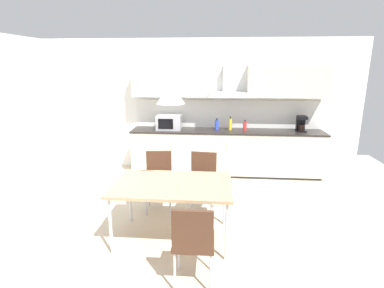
% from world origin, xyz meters
% --- Properties ---
extents(ground_plane, '(8.72, 7.57, 0.02)m').
position_xyz_m(ground_plane, '(0.00, 0.00, -0.01)').
color(ground_plane, beige).
extents(wall_back, '(6.98, 0.10, 2.64)m').
position_xyz_m(wall_back, '(0.00, 2.57, 1.32)').
color(wall_back, white).
rests_on(wall_back, ground_plane).
extents(kitchen_counter, '(3.73, 0.62, 0.89)m').
position_xyz_m(kitchen_counter, '(0.85, 2.22, 0.45)').
color(kitchen_counter, '#333333').
rests_on(kitchen_counter, ground_plane).
extents(backsplash_tile, '(3.71, 0.02, 0.56)m').
position_xyz_m(backsplash_tile, '(0.85, 2.51, 1.17)').
color(backsplash_tile, silver).
rests_on(backsplash_tile, kitchen_counter).
extents(upper_wall_cabinets, '(3.71, 0.40, 0.59)m').
position_xyz_m(upper_wall_cabinets, '(0.85, 2.35, 1.81)').
color(upper_wall_cabinets, beige).
extents(microwave, '(0.48, 0.35, 0.28)m').
position_xyz_m(microwave, '(-0.29, 2.22, 1.03)').
color(microwave, '#ADADB2').
rests_on(microwave, kitchen_counter).
extents(coffee_maker, '(0.18, 0.19, 0.30)m').
position_xyz_m(coffee_maker, '(2.26, 2.25, 1.04)').
color(coffee_maker, black).
rests_on(coffee_maker, kitchen_counter).
extents(bottle_yellow, '(0.06, 0.06, 0.27)m').
position_xyz_m(bottle_yellow, '(0.91, 2.26, 1.01)').
color(bottle_yellow, yellow).
rests_on(bottle_yellow, kitchen_counter).
extents(bottle_red, '(0.07, 0.07, 0.21)m').
position_xyz_m(bottle_red, '(1.19, 2.22, 0.98)').
color(bottle_red, red).
rests_on(bottle_red, kitchen_counter).
extents(bottle_blue, '(0.08, 0.08, 0.23)m').
position_xyz_m(bottle_blue, '(0.65, 2.26, 0.99)').
color(bottle_blue, blue).
rests_on(bottle_blue, kitchen_counter).
extents(dining_table, '(1.42, 0.90, 0.74)m').
position_xyz_m(dining_table, '(0.13, -0.20, 0.69)').
color(dining_table, tan).
rests_on(dining_table, ground_plane).
extents(chair_far_right, '(0.44, 0.44, 0.87)m').
position_xyz_m(chair_far_right, '(0.46, 0.63, 0.53)').
color(chair_far_right, '#4C2D1E').
rests_on(chair_far_right, ground_plane).
extents(chair_near_right, '(0.40, 0.40, 0.87)m').
position_xyz_m(chair_near_right, '(0.45, -1.03, 0.53)').
color(chair_near_right, '#4C2D1E').
rests_on(chair_near_right, ground_plane).
extents(chair_far_left, '(0.44, 0.44, 0.87)m').
position_xyz_m(chair_far_left, '(-0.20, 0.63, 0.53)').
color(chair_far_left, '#4C2D1E').
rests_on(chair_far_left, ground_plane).
extents(pendant_lamp, '(0.32, 0.32, 0.22)m').
position_xyz_m(pendant_lamp, '(0.13, -0.20, 1.81)').
color(pendant_lamp, silver).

